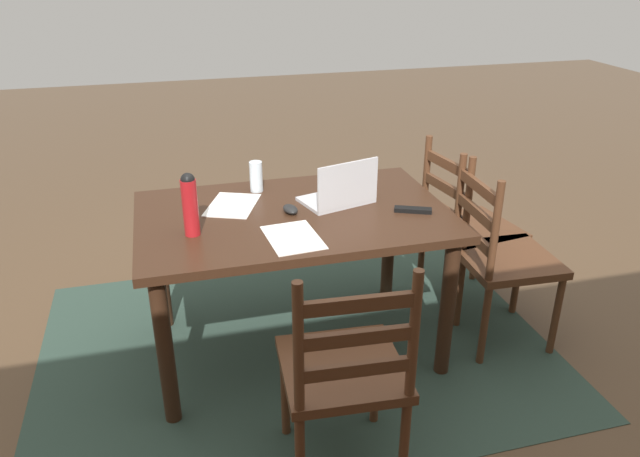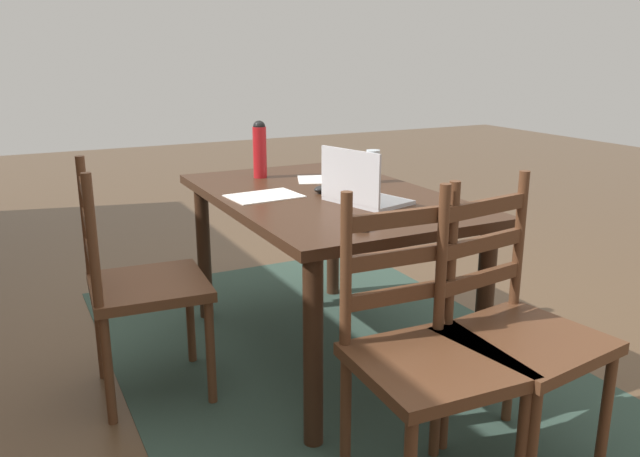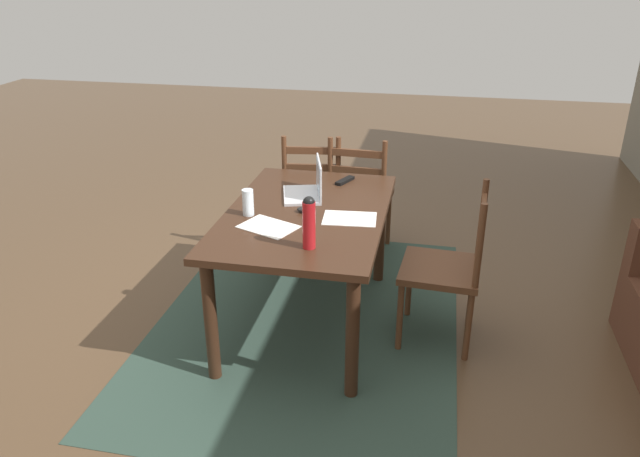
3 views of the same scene
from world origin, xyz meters
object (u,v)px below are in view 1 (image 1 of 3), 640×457
dining_table (294,232)px  chair_left_near (467,229)px  drinking_glass (256,177)px  laptop (341,193)px  chair_far_head (345,373)px  tv_remote (413,210)px  computer_mouse (290,209)px  water_bottle (190,203)px  chair_left_far (500,258)px

dining_table → chair_left_near: bearing=-170.0°
drinking_glass → chair_left_near: bearing=173.2°
laptop → drinking_glass: size_ratio=2.42×
chair_far_head → tv_remote: chair_far_head is taller
laptop → computer_mouse: (0.25, 0.03, -0.04)m
chair_left_near → drinking_glass: (1.12, -0.13, 0.36)m
computer_mouse → water_bottle: bearing=5.3°
laptop → drinking_glass: bearing=-37.8°
chair_left_near → chair_far_head: (1.00, 1.00, 0.00)m
chair_left_near → drinking_glass: size_ratio=6.27×
drinking_glass → laptop: bearing=142.2°
dining_table → computer_mouse: (0.01, -0.00, 0.12)m
chair_left_far → chair_far_head: 1.19m
drinking_glass → tv_remote: size_ratio=0.89×
dining_table → chair_far_head: (0.00, 0.82, -0.18)m
chair_far_head → drinking_glass: chair_far_head is taller
laptop → water_bottle: bearing=12.3°
tv_remote → chair_far_head: bearing=-14.1°
water_bottle → tv_remote: (-1.00, 0.02, -0.13)m
laptop → water_bottle: (0.70, 0.15, 0.09)m
drinking_glass → chair_far_head: bearing=95.8°
chair_left_near → computer_mouse: bearing=9.6°
chair_left_far → computer_mouse: (1.01, -0.18, 0.30)m
chair_left_far → water_bottle: (1.46, -0.06, 0.43)m
tv_remote → water_bottle: bearing=-67.2°
drinking_glass → tv_remote: bearing=145.5°
drinking_glass → water_bottle: bearing=51.0°
tv_remote → computer_mouse: bearing=-80.8°
chair_far_head → computer_mouse: chair_far_head is taller
chair_far_head → chair_left_far: bearing=-147.2°
chair_left_near → computer_mouse: chair_left_near is taller
chair_left_far → computer_mouse: bearing=-10.3°
computer_mouse → tv_remote: bearing=155.2°
chair_left_far → water_bottle: water_bottle is taller
chair_left_far → chair_far_head: size_ratio=1.00×
dining_table → drinking_glass: (0.12, -0.31, 0.18)m
tv_remote → laptop: bearing=-96.3°
chair_left_far → tv_remote: size_ratio=5.59×
dining_table → water_bottle: 0.54m
dining_table → chair_far_head: bearing=89.8°
chair_far_head → water_bottle: size_ratio=3.45×
chair_left_far → drinking_glass: chair_left_far is taller
drinking_glass → computer_mouse: 0.33m
laptop → drinking_glass: (0.35, -0.28, 0.02)m
chair_far_head → computer_mouse: bearing=-89.2°
dining_table → chair_left_near: size_ratio=1.49×
dining_table → water_bottle: water_bottle is taller
water_bottle → computer_mouse: bearing=-164.6°
chair_left_near → computer_mouse: size_ratio=9.50×
chair_left_far → laptop: laptop is taller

